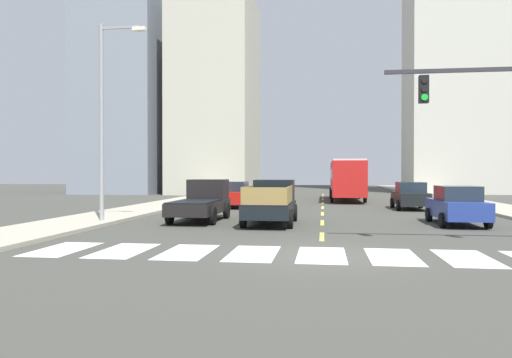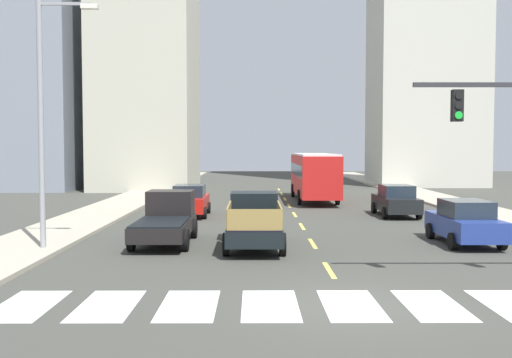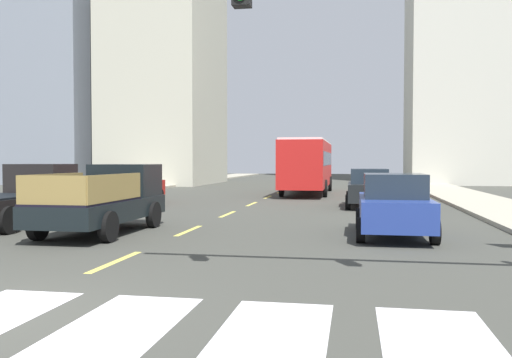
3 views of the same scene
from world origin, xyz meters
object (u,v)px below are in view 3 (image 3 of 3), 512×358
Objects in this scene: sedan_far at (394,205)px; pickup_dark at (21,197)px; sedan_near_left at (369,188)px; pickup_stakebed at (108,200)px; sedan_near_right at (132,186)px; city_bus at (308,163)px.

pickup_dark is at bearing -180.00° from sedan_far.
pickup_dark is at bearing -140.78° from sedan_near_left.
pickup_stakebed is 10.45m from sedan_near_right.
sedan_far is (8.16, 0.44, -0.08)m from pickup_stakebed.
sedan_near_left is at bearing -0.35° from sedan_near_right.
city_bus reaches higher than pickup_dark.
pickup_stakebed is 8.17m from sedan_far.
pickup_stakebed is at bearing -174.27° from sedan_far.
sedan_near_right is (-7.73, -9.24, -1.09)m from city_bus.
sedan_near_left is (3.51, -9.36, -1.09)m from city_bus.
city_bus is at bearing 64.44° from pickup_dark.
sedan_far is 14.98m from sedan_near_right.
city_bus is 19.09m from sedan_far.
sedan_near_right is at bearing 87.63° from pickup_dark.
city_bus is at bearing 111.81° from sedan_near_left.
pickup_dark is 1.18× the size of sedan_near_left.
sedan_far is at bearing -78.10° from city_bus.
sedan_far is (3.92, -18.65, -1.09)m from city_bus.
city_bus is at bearing 50.38° from sedan_near_right.
sedan_near_left is (7.75, 9.73, -0.08)m from pickup_stakebed.
sedan_near_left is 1.00× the size of sedan_near_right.
pickup_dark reaches higher than sedan_far.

